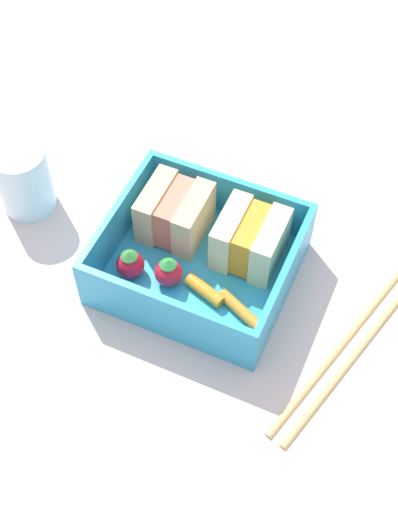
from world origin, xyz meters
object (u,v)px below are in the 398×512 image
sandwich_left (175,213)px  drinking_glass (24,179)px  chopstick_pair (346,351)px  strawberry_far_left (130,264)px  carrot_stick_left (205,291)px  sandwich_center_left (250,239)px  strawberry_left (169,272)px  carrot_stick_far_left (240,310)px

sandwich_left → drinking_glass: (-14.90, -2.00, -0.14)cm
chopstick_pair → sandwich_left: bearing=163.8°
strawberry_far_left → carrot_stick_left: bearing=4.9°
sandwich_left → chopstick_pair: 19.50cm
sandwich_left → chopstick_pair: (18.46, -5.35, -3.32)cm
carrot_stick_left → drinking_glass: drinking_glass is taller
sandwich_center_left → carrot_stick_left: 6.11cm
strawberry_left → carrot_stick_far_left: size_ratio=0.67×
carrot_stick_left → carrot_stick_far_left: carrot_stick_left is taller
carrot_stick_left → chopstick_pair: 13.14cm
sandwich_left → strawberry_left: sandwich_left is taller
sandwich_left → drinking_glass: bearing=-172.4°
strawberry_far_left → carrot_stick_left: size_ratio=0.82×
sandwich_center_left → carrot_stick_left: bearing=-109.8°
chopstick_pair → drinking_glass: (-33.36, 3.35, 3.18)cm
carrot_stick_left → carrot_stick_far_left: bearing=-8.7°
sandwich_left → sandwich_center_left: (7.36, 0.00, 0.00)cm
strawberry_far_left → carrot_stick_far_left: bearing=0.3°
sandwich_center_left → chopstick_pair: (11.10, -5.35, -3.32)cm
sandwich_center_left → carrot_stick_left: (-1.97, -5.47, -1.89)cm
strawberry_left → drinking_glass: size_ratio=0.44×
sandwich_left → carrot_stick_left: size_ratio=1.51×
sandwich_left → strawberry_left: size_ratio=1.87×
carrot_stick_left → drinking_glass: (-20.29, 3.47, 1.75)cm
strawberry_left → carrot_stick_left: (3.49, -0.01, -0.78)cm
sandwich_left → drinking_glass: 15.03cm
strawberry_far_left → strawberry_left: (3.47, 0.60, -0.02)cm
sandwich_center_left → strawberry_left: sandwich_center_left is taller
sandwich_left → strawberry_far_left: size_ratio=1.85×
carrot_stick_far_left → strawberry_left: bearing=175.5°
sandwich_left → carrot_stick_far_left: bearing=-33.9°
strawberry_left → strawberry_far_left: bearing=-170.1°
carrot_stick_left → chopstick_pair: carrot_stick_left is taller
chopstick_pair → strawberry_left: bearing=-179.6°
sandwich_center_left → drinking_glass: drinking_glass is taller
strawberry_left → drinking_glass: 17.18cm
sandwich_center_left → chopstick_pair: bearing=-25.7°
sandwich_center_left → chopstick_pair: 12.76cm
carrot_stick_far_left → strawberry_far_left: bearing=-179.7°
sandwich_left → carrot_stick_left: bearing=-45.4°
strawberry_far_left → strawberry_left: size_ratio=1.01×
strawberry_far_left → carrot_stick_left: (6.96, 0.60, -0.80)cm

